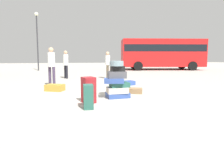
{
  "coord_description": "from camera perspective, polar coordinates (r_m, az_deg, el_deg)",
  "views": [
    {
      "loc": [
        -0.98,
        -5.31,
        1.24
      ],
      "look_at": [
        0.28,
        0.86,
        0.64
      ],
      "focal_mm": 27.92,
      "sensor_mm": 36.0,
      "label": 1
    }
  ],
  "objects": [
    {
      "name": "suitcase_tower",
      "position": [
        5.46,
        1.64,
        -2.39
      ],
      "size": [
        0.83,
        0.59,
        1.15
      ],
      "color": "#334F99",
      "rests_on": "ground"
    },
    {
      "name": "lamp_post",
      "position": [
        18.92,
        -23.33,
        12.54
      ],
      "size": [
        0.36,
        0.36,
        5.65
      ],
      "color": "#333338",
      "rests_on": "ground"
    },
    {
      "name": "suitcase_navy_behind_tower",
      "position": [
        8.02,
        4.79,
        -2.82
      ],
      "size": [
        0.81,
        0.6,
        0.19
      ],
      "primitive_type": "cube",
      "rotation": [
        0.0,
        0.0,
        0.29
      ],
      "color": "#334F99",
      "rests_on": "ground"
    },
    {
      "name": "suitcase_tan_foreground_near",
      "position": [
        6.96,
        -18.18,
        -4.11
      ],
      "size": [
        0.77,
        0.64,
        0.24
      ],
      "primitive_type": "cube",
      "rotation": [
        0.0,
        0.0,
        -0.41
      ],
      "color": "#B28C33",
      "rests_on": "ground"
    },
    {
      "name": "person_tourist_with_camera",
      "position": [
        8.07,
        -19.21,
        3.56
      ],
      "size": [
        0.31,
        0.3,
        1.71
      ],
      "rotation": [
        0.0,
        0.0,
        -0.55
      ],
      "color": "#3F334C",
      "rests_on": "ground"
    },
    {
      "name": "parked_bus",
      "position": [
        19.29,
        15.99,
        6.97
      ],
      "size": [
        8.74,
        3.85,
        3.15
      ],
      "rotation": [
        0.0,
        0.0,
        -0.17
      ],
      "color": "red",
      "rests_on": "ground"
    },
    {
      "name": "ground_plane",
      "position": [
        5.54,
        -1.07,
        -7.53
      ],
      "size": [
        80.0,
        80.0,
        0.0
      ],
      "primitive_type": "plane",
      "color": "#ADA89E"
    },
    {
      "name": "person_passerby_in_red",
      "position": [
        10.46,
        -1.46,
        3.92
      ],
      "size": [
        0.3,
        0.33,
        1.62
      ],
      "rotation": [
        0.0,
        0.0,
        -1.86
      ],
      "color": "brown",
      "rests_on": "ground"
    },
    {
      "name": "suitcase_teal_upright_blue",
      "position": [
        4.35,
        -7.77,
        -7.17
      ],
      "size": [
        0.23,
        0.32,
        0.59
      ],
      "primitive_type": "cube",
      "rotation": [
        0.0,
        0.0,
        -0.0
      ],
      "color": "#26594C",
      "rests_on": "ground"
    },
    {
      "name": "suitcase_brown_foreground_far",
      "position": [
        6.26,
        7.43,
        -5.27
      ],
      "size": [
        0.64,
        0.57,
        0.17
      ],
      "primitive_type": "cube",
      "rotation": [
        0.0,
        0.0,
        -0.4
      ],
      "color": "olive",
      "rests_on": "ground"
    },
    {
      "name": "suitcase_maroon_right_side",
      "position": [
        4.9,
        -7.7,
        -5.01
      ],
      "size": [
        0.42,
        0.45,
        0.72
      ],
      "primitive_type": "cube",
      "rotation": [
        0.0,
        0.0,
        0.32
      ],
      "color": "maroon",
      "rests_on": "ground"
    },
    {
      "name": "person_bearded_onlooker",
      "position": [
        10.93,
        -14.89,
        3.99
      ],
      "size": [
        0.3,
        0.31,
        1.69
      ],
      "rotation": [
        0.0,
        0.0,
        -1.01
      ],
      "color": "black",
      "rests_on": "ground"
    }
  ]
}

